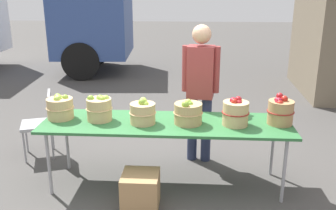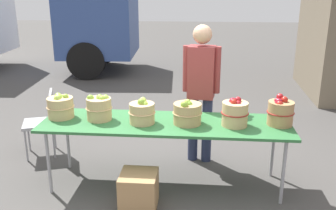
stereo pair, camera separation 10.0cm
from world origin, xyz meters
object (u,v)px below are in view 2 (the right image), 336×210
market_table (166,125)px  vendor_adult (201,84)px  apple_basket_green_0 (60,107)px  apple_basket_green_3 (187,113)px  apple_basket_green_1 (99,108)px  apple_basket_green_2 (142,112)px  apple_basket_red_1 (280,112)px  folding_chair (44,118)px  apple_basket_red_0 (235,113)px  produce_crate (139,190)px

market_table → vendor_adult: (0.37, 0.66, 0.31)m
apple_basket_green_0 → apple_basket_green_3: 1.42m
apple_basket_green_0 → apple_basket_green_1: 0.45m
apple_basket_green_0 → vendor_adult: vendor_adult is taller
market_table → apple_basket_green_2: size_ratio=9.30×
apple_basket_red_1 → apple_basket_green_3: bearing=-176.8°
apple_basket_red_1 → folding_chair: bearing=167.8°
apple_basket_red_0 → folding_chair: (-2.39, 0.68, -0.38)m
apple_basket_red_1 → produce_crate: size_ratio=0.86×
market_table → apple_basket_green_0: 1.20m
apple_basket_red_0 → produce_crate: (-0.96, -0.45, -0.70)m
market_table → vendor_adult: size_ratio=1.56×
market_table → apple_basket_green_1: (-0.73, 0.02, 0.17)m
apple_basket_green_0 → apple_basket_red_0: size_ratio=1.01×
apple_basket_green_1 → vendor_adult: size_ratio=0.17×
vendor_adult → produce_crate: (-0.60, -1.14, -0.84)m
apple_basket_green_0 → vendor_adult: 1.68m
market_table → folding_chair: (-1.66, 0.65, -0.21)m
apple_basket_red_1 → apple_basket_green_1: bearing=-179.7°
apple_basket_green_0 → vendor_adult: (1.56, 0.61, 0.14)m
folding_chair → produce_crate: 1.86m
apple_basket_green_0 → produce_crate: bearing=-29.2°
apple_basket_green_1 → vendor_adult: (1.11, 0.64, 0.14)m
apple_basket_red_0 → produce_crate: apple_basket_red_0 is taller
apple_basket_green_0 → folding_chair: 0.85m
apple_basket_green_1 → apple_basket_green_2: bearing=-7.7°
apple_basket_red_0 → vendor_adult: 0.79m
apple_basket_green_1 → produce_crate: 1.00m
apple_basket_green_3 → apple_basket_red_0: (0.50, -0.01, 0.01)m
vendor_adult → produce_crate: vendor_adult is taller
apple_basket_green_2 → apple_basket_red_1: 1.46m
apple_basket_red_0 → apple_basket_green_0: bearing=177.6°
apple_basket_red_1 → vendor_adult: (-0.84, 0.63, 0.13)m
market_table → apple_basket_green_3: (0.24, -0.02, 0.16)m
apple_basket_green_2 → produce_crate: apple_basket_green_2 is taller
apple_basket_red_1 → produce_crate: 1.69m
apple_basket_green_1 → apple_basket_green_3: size_ratio=0.91×
market_table → produce_crate: bearing=-115.1°
folding_chair → produce_crate: size_ratio=2.33×
produce_crate → vendor_adult: bearing=62.2°
apple_basket_green_3 → apple_basket_red_1: 0.98m
market_table → folding_chair: bearing=158.5°
apple_basket_green_3 → apple_basket_red_0: bearing=-0.9°
apple_basket_green_1 → folding_chair: 1.18m
apple_basket_green_1 → market_table: bearing=-1.5°
market_table → apple_basket_green_0: apple_basket_green_0 is taller
apple_basket_green_2 → apple_basket_green_3: bearing=2.8°
apple_basket_red_1 → vendor_adult: vendor_adult is taller
apple_basket_red_1 → folding_chair: apple_basket_red_1 is taller
apple_basket_green_0 → apple_basket_green_2: (0.94, -0.10, -0.01)m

